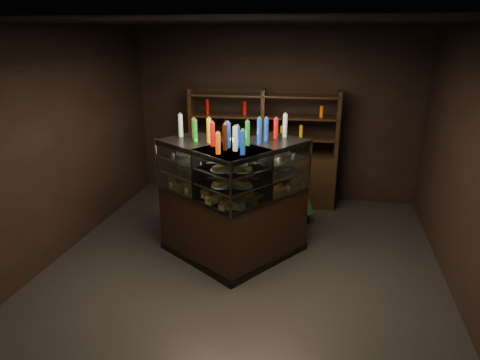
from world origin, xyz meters
TOP-DOWN VIEW (x-y plane):
  - ground at (0.00, 0.00)m, footprint 5.00×5.00m
  - room_shell at (0.00, 0.00)m, footprint 5.02×5.02m
  - display_case at (-0.19, 0.03)m, footprint 2.03×1.61m
  - food_display at (-0.19, 0.02)m, footprint 1.58×1.18m
  - bottles_top at (-0.19, 0.03)m, footprint 1.40×1.04m
  - potted_conifer at (0.63, 1.38)m, footprint 0.36×0.36m
  - back_shelving at (-0.13, 2.05)m, footprint 2.53×0.59m

SIDE VIEW (x-z plane):
  - ground at x=0.00m, z-range 0.00..0.00m
  - potted_conifer at x=0.63m, z-range 0.05..0.82m
  - display_case at x=-0.19m, z-range -0.27..1.32m
  - back_shelving at x=-0.13m, z-range -0.40..1.60m
  - food_display at x=-0.19m, z-range 0.95..1.43m
  - bottles_top at x=-0.19m, z-range 1.57..1.87m
  - room_shell at x=0.00m, z-range 0.44..3.45m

